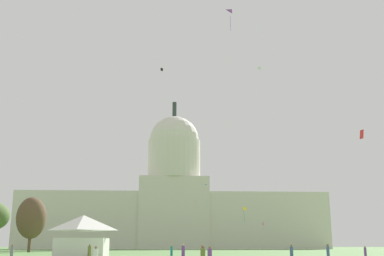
{
  "coord_description": "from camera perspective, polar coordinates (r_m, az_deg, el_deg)",
  "views": [
    {
      "loc": [
        -0.8,
        -30.12,
        1.59
      ],
      "look_at": [
        4.96,
        65.14,
        24.88
      ],
      "focal_mm": 45.0,
      "sensor_mm": 36.0,
      "label": 1
    }
  ],
  "objects": [
    {
      "name": "capitol_building",
      "position": [
        201.93,
        -2.19,
        -9.08
      ],
      "size": [
        125.52,
        22.13,
        62.2
      ],
      "color": "beige",
      "rests_on": "ground_plane"
    },
    {
      "name": "event_tent",
      "position": [
        73.06,
        -12.83,
        -12.3
      ],
      "size": [
        7.5,
        6.75,
        5.86
      ],
      "rotation": [
        0.0,
        0.0,
        -0.03
      ],
      "color": "white",
      "rests_on": "ground_plane"
    },
    {
      "name": "tree_west_near",
      "position": [
        118.53,
        -18.51,
        -10.07
      ],
      "size": [
        6.88,
        7.34,
        12.46
      ],
      "color": "brown",
      "rests_on": "ground_plane"
    },
    {
      "name": "person_purple_front_left",
      "position": [
        79.19,
        19.84,
        -13.58
      ],
      "size": [
        0.41,
        0.41,
        1.51
      ],
      "rotation": [
        0.0,
        0.0,
        1.64
      ],
      "color": "#703D93",
      "rests_on": "ground_plane"
    },
    {
      "name": "person_white_back_left",
      "position": [
        42.58,
        -11.38,
        -14.69
      ],
      "size": [
        0.48,
        0.48,
        1.51
      ],
      "rotation": [
        0.0,
        0.0,
        4.57
      ],
      "color": "silver",
      "rests_on": "ground_plane"
    },
    {
      "name": "person_purple_back_right",
      "position": [
        68.29,
        -1.05,
        -14.38
      ],
      "size": [
        0.67,
        0.67,
        1.76
      ],
      "rotation": [
        0.0,
        0.0,
        5.66
      ],
      "color": "#703D93",
      "rests_on": "ground_plane"
    },
    {
      "name": "person_grey_deep_crowd",
      "position": [
        72.72,
        -20.57,
        -13.53
      ],
      "size": [
        0.51,
        0.51,
        1.68
      ],
      "rotation": [
        0.0,
        0.0,
        4.58
      ],
      "color": "gray",
      "rests_on": "ground_plane"
    },
    {
      "name": "person_teal_front_center",
      "position": [
        75.48,
        -2.44,
        -14.33
      ],
      "size": [
        0.38,
        0.38,
        1.65
      ],
      "rotation": [
        0.0,
        0.0,
        3.09
      ],
      "color": "#1E757A",
      "rests_on": "ground_plane"
    },
    {
      "name": "person_olive_lawn_far_left",
      "position": [
        66.66,
        -12.06,
        -14.13
      ],
      "size": [
        0.62,
        0.62,
        1.71
      ],
      "rotation": [
        0.0,
        0.0,
        5.24
      ],
      "color": "olive",
      "rests_on": "ground_plane"
    },
    {
      "name": "person_purple_aisle_center",
      "position": [
        46.68,
        2.12,
        -14.82
      ],
      "size": [
        0.49,
        0.49,
        1.52
      ],
      "rotation": [
        0.0,
        0.0,
        3.32
      ],
      "color": "#703D93",
      "rests_on": "ground_plane"
    },
    {
      "name": "person_denim_edge_east",
      "position": [
        56.33,
        15.82,
        -14.0
      ],
      "size": [
        0.4,
        0.4,
        1.73
      ],
      "rotation": [
        0.0,
        0.0,
        2.86
      ],
      "color": "#3D5684",
      "rests_on": "ground_plane"
    },
    {
      "name": "person_denim_near_tree_west",
      "position": [
        61.08,
        11.72,
        -14.22
      ],
      "size": [
        0.43,
        0.43,
        1.67
      ],
      "rotation": [
        0.0,
        0.0,
        4.78
      ],
      "color": "#3D5684",
      "rests_on": "ground_plane"
    },
    {
      "name": "kite_yellow_low",
      "position": [
        119.58,
        6.25,
        -9.66
      ],
      "size": [
        1.07,
        0.75,
        3.57
      ],
      "rotation": [
        0.0,
        0.0,
        6.01
      ],
      "color": "yellow"
    },
    {
      "name": "kite_white_high",
      "position": [
        165.71,
        7.98,
        7.05
      ],
      "size": [
        1.11,
        1.15,
        1.06
      ],
      "rotation": [
        0.0,
        0.0,
        6.09
      ],
      "color": "white"
    },
    {
      "name": "kite_red_low",
      "position": [
        65.23,
        19.47,
        -0.71
      ],
      "size": [
        0.53,
        0.67,
        1.23
      ],
      "rotation": [
        0.0,
        0.0,
        4.46
      ],
      "color": "red"
    },
    {
      "name": "kite_pink_low",
      "position": [
        178.65,
        8.43,
        -11.15
      ],
      "size": [
        0.93,
        0.89,
        2.84
      ],
      "rotation": [
        0.0,
        0.0,
        4.41
      ],
      "color": "pink"
    },
    {
      "name": "kite_violet_high",
      "position": [
        103.98,
        4.74,
        13.51
      ],
      "size": [
        1.79,
        1.81,
        4.57
      ],
      "rotation": [
        0.0,
        0.0,
        0.8
      ],
      "color": "purple"
    },
    {
      "name": "kite_gold_low",
      "position": [
        159.61,
        0.54,
        -8.75
      ],
      "size": [
        0.71,
        1.4,
        3.51
      ],
      "rotation": [
        0.0,
        0.0,
        1.49
      ],
      "color": "gold"
    },
    {
      "name": "kite_black_high",
      "position": [
        161.51,
        -3.6,
        6.94
      ],
      "size": [
        0.87,
        0.8,
        0.99
      ],
      "rotation": [
        0.0,
        0.0,
        4.69
      ],
      "color": "black"
    },
    {
      "name": "kite_blue_low",
      "position": [
        126.32,
        1.85,
        -6.85
      ],
      "size": [
        1.09,
        1.41,
        0.11
      ],
      "rotation": [
        0.0,
        0.0,
        1.19
      ],
      "color": "blue"
    }
  ]
}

